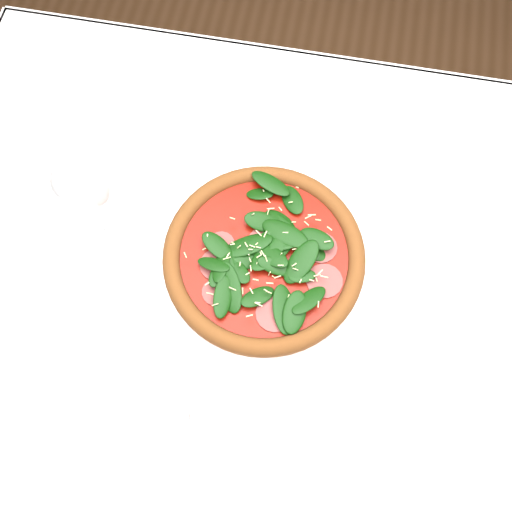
% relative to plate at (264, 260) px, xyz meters
% --- Properties ---
extents(ground, '(6.00, 6.00, 0.00)m').
position_rel_plate_xyz_m(ground, '(0.07, -0.02, -0.76)').
color(ground, brown).
rests_on(ground, ground).
extents(dining_table, '(1.21, 0.81, 0.75)m').
position_rel_plate_xyz_m(dining_table, '(0.07, -0.02, -0.11)').
color(dining_table, white).
rests_on(dining_table, ground).
extents(plate, '(0.33, 0.33, 0.01)m').
position_rel_plate_xyz_m(plate, '(0.00, 0.00, 0.00)').
color(plate, white).
rests_on(plate, dining_table).
extents(pizza, '(0.34, 0.34, 0.04)m').
position_rel_plate_xyz_m(pizza, '(0.00, 0.00, 0.02)').
color(pizza, '#935323').
rests_on(pizza, plate).
extents(wine_glass, '(0.08, 0.08, 0.18)m').
position_rel_plate_xyz_m(wine_glass, '(-0.23, 0.01, 0.12)').
color(wine_glass, white).
rests_on(wine_glass, dining_table).
extents(napkin, '(0.14, 0.08, 0.01)m').
position_rel_plate_xyz_m(napkin, '(-0.06, -0.27, -0.00)').
color(napkin, white).
rests_on(napkin, dining_table).
extents(fork, '(0.02, 0.13, 0.00)m').
position_rel_plate_xyz_m(fork, '(-0.06, -0.25, 0.00)').
color(fork, silver).
rests_on(fork, napkin).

